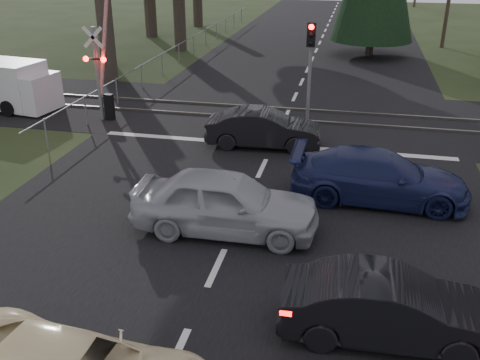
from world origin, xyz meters
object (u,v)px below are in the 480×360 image
(crossing_signal, at_px, (103,71))
(dark_hatchback, at_px, (390,308))
(traffic_signal_center, at_px, (310,57))
(dark_car_far, at_px, (264,129))
(blue_sedan, at_px, (379,177))
(silver_car, at_px, (225,202))
(white_van, at_px, (0,84))

(crossing_signal, height_order, dark_hatchback, crossing_signal)
(traffic_signal_center, relative_size, dark_hatchback, 1.00)
(crossing_signal, distance_m, dark_hatchback, 15.91)
(crossing_signal, relative_size, traffic_signal_center, 1.70)
(crossing_signal, height_order, dark_car_far, crossing_signal)
(crossing_signal, relative_size, blue_sedan, 1.38)
(silver_car, distance_m, white_van, 15.16)
(dark_hatchback, xyz_separation_m, white_van, (-16.38, 12.03, 0.39))
(crossing_signal, relative_size, white_van, 1.24)
(silver_car, xyz_separation_m, white_van, (-12.41, 8.70, 0.26))
(dark_car_far, bearing_deg, dark_hatchback, -161.01)
(white_van, bearing_deg, traffic_signal_center, 9.40)
(crossing_signal, distance_m, traffic_signal_center, 8.36)
(silver_car, bearing_deg, traffic_signal_center, -8.55)
(traffic_signal_center, xyz_separation_m, blue_sedan, (2.68, -6.27, -2.08))
(dark_car_far, xyz_separation_m, white_van, (-12.30, 2.39, 0.39))
(crossing_signal, bearing_deg, dark_hatchback, -45.88)
(crossing_signal, distance_m, blue_sedan, 12.28)
(crossing_signal, bearing_deg, dark_car_far, -14.02)
(crossing_signal, distance_m, dark_car_far, 7.30)
(white_van, bearing_deg, silver_car, -26.63)
(white_van, bearing_deg, dark_hatchback, -27.91)
(silver_car, xyz_separation_m, blue_sedan, (3.88, 2.68, -0.08))
(dark_hatchback, xyz_separation_m, dark_car_far, (-4.08, 9.64, 0.00))
(blue_sedan, xyz_separation_m, dark_car_far, (-4.00, 3.64, -0.05))
(traffic_signal_center, xyz_separation_m, silver_car, (-1.20, -8.94, -1.99))
(traffic_signal_center, height_order, dark_hatchback, traffic_signal_center)
(blue_sedan, relative_size, white_van, 0.90)
(dark_hatchback, bearing_deg, silver_car, 47.47)
(dark_car_far, bearing_deg, white_van, 75.07)
(silver_car, bearing_deg, dark_car_far, 0.16)
(dark_hatchback, xyz_separation_m, silver_car, (-3.96, 3.33, 0.14))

